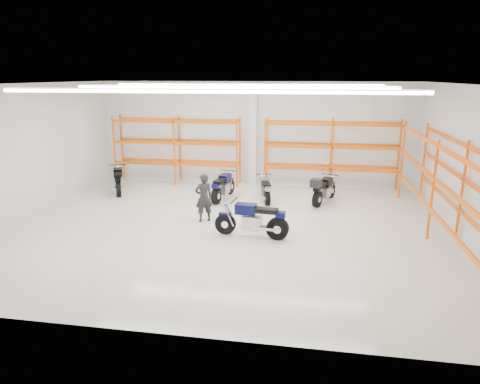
% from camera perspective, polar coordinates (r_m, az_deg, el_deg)
% --- Properties ---
extents(ground, '(14.00, 14.00, 0.00)m').
position_cam_1_polar(ground, '(13.87, -1.54, -4.73)').
color(ground, beige).
rests_on(ground, ground).
extents(room_shell, '(14.02, 12.02, 4.51)m').
position_cam_1_polar(room_shell, '(13.14, -1.62, 8.88)').
color(room_shell, silver).
rests_on(room_shell, ground).
extents(motorcycle_main, '(2.30, 0.77, 1.13)m').
position_cam_1_polar(motorcycle_main, '(12.89, 1.96, -3.82)').
color(motorcycle_main, black).
rests_on(motorcycle_main, ground).
extents(motorcycle_back_a, '(1.08, 2.06, 1.08)m').
position_cam_1_polar(motorcycle_back_a, '(18.52, -15.92, 1.46)').
color(motorcycle_back_a, black).
rests_on(motorcycle_back_a, ground).
extents(motorcycle_back_b, '(0.80, 2.15, 1.06)m').
position_cam_1_polar(motorcycle_back_b, '(16.80, -2.33, 0.64)').
color(motorcycle_back_b, black).
rests_on(motorcycle_back_b, ground).
extents(motorcycle_back_c, '(0.75, 1.92, 0.96)m').
position_cam_1_polar(motorcycle_back_c, '(16.66, 3.37, 0.32)').
color(motorcycle_back_c, black).
rests_on(motorcycle_back_c, ground).
extents(motorcycle_back_d, '(1.10, 2.09, 1.12)m').
position_cam_1_polar(motorcycle_back_d, '(16.54, 10.99, 0.26)').
color(motorcycle_back_d, black).
rests_on(motorcycle_back_d, ground).
extents(standing_man, '(0.71, 0.63, 1.63)m').
position_cam_1_polar(standing_man, '(14.26, -4.85, -0.76)').
color(standing_man, black).
rests_on(standing_man, ground).
extents(structural_column, '(0.32, 0.32, 4.50)m').
position_cam_1_polar(structural_column, '(18.94, 1.78, 7.72)').
color(structural_column, white).
rests_on(structural_column, ground).
extents(pallet_racking_back_left, '(5.67, 0.87, 3.00)m').
position_cam_1_polar(pallet_racking_back_left, '(19.42, -8.42, 6.37)').
color(pallet_racking_back_left, orange).
rests_on(pallet_racking_back_left, ground).
extents(pallet_racking_back_right, '(5.67, 0.87, 3.00)m').
position_cam_1_polar(pallet_racking_back_right, '(18.53, 12.15, 5.76)').
color(pallet_racking_back_right, orange).
rests_on(pallet_racking_back_right, ground).
extents(pallet_racking_side, '(0.87, 9.07, 3.00)m').
position_cam_1_polar(pallet_racking_side, '(13.71, 26.06, 1.36)').
color(pallet_racking_side, orange).
rests_on(pallet_racking_side, ground).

